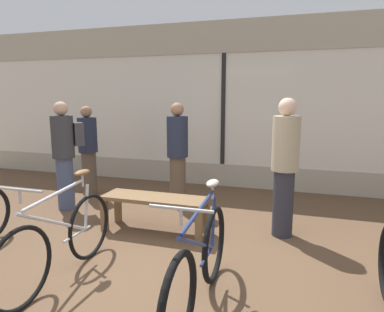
{
  "coord_description": "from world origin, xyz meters",
  "views": [
    {
      "loc": [
        1.45,
        -2.98,
        1.79
      ],
      "look_at": [
        0.0,
        1.6,
        0.95
      ],
      "focal_mm": 32.0,
      "sensor_mm": 36.0,
      "label": 1
    }
  ],
  "objects_px": {
    "display_bench": "(155,203)",
    "customer_by_window": "(285,165)",
    "bicycle_left": "(61,240)",
    "customer_mid_floor": "(65,152)",
    "customer_near_rack": "(178,153)",
    "bicycle_right": "(200,265)",
    "customer_near_bench": "(88,149)"
  },
  "relations": [
    {
      "from": "customer_by_window",
      "to": "customer_near_rack",
      "type": "bearing_deg",
      "value": 156.82
    },
    {
      "from": "display_bench",
      "to": "customer_near_bench",
      "type": "relative_size",
      "value": 0.86
    },
    {
      "from": "display_bench",
      "to": "customer_mid_floor",
      "type": "height_order",
      "value": "customer_mid_floor"
    },
    {
      "from": "bicycle_right",
      "to": "display_bench",
      "type": "bearing_deg",
      "value": 125.74
    },
    {
      "from": "bicycle_left",
      "to": "customer_mid_floor",
      "type": "distance_m",
      "value": 2.33
    },
    {
      "from": "customer_near_rack",
      "to": "bicycle_left",
      "type": "bearing_deg",
      "value": -97.12
    },
    {
      "from": "bicycle_left",
      "to": "customer_near_rack",
      "type": "bearing_deg",
      "value": 82.88
    },
    {
      "from": "bicycle_right",
      "to": "display_bench",
      "type": "height_order",
      "value": "bicycle_right"
    },
    {
      "from": "customer_near_rack",
      "to": "customer_near_bench",
      "type": "height_order",
      "value": "customer_near_rack"
    },
    {
      "from": "customer_near_bench",
      "to": "customer_by_window",
      "type": "bearing_deg",
      "value": -14.31
    },
    {
      "from": "customer_near_bench",
      "to": "bicycle_right",
      "type": "bearing_deg",
      "value": -43.15
    },
    {
      "from": "bicycle_left",
      "to": "customer_by_window",
      "type": "distance_m",
      "value": 2.74
    },
    {
      "from": "display_bench",
      "to": "customer_by_window",
      "type": "bearing_deg",
      "value": 13.55
    },
    {
      "from": "customer_near_bench",
      "to": "customer_mid_floor",
      "type": "bearing_deg",
      "value": -80.68
    },
    {
      "from": "display_bench",
      "to": "customer_near_rack",
      "type": "xyz_separation_m",
      "value": [
        -0.08,
        1.12,
        0.49
      ]
    },
    {
      "from": "bicycle_right",
      "to": "customer_mid_floor",
      "type": "bearing_deg",
      "value": 145.49
    },
    {
      "from": "bicycle_left",
      "to": "customer_near_rack",
      "type": "relative_size",
      "value": 1.02
    },
    {
      "from": "bicycle_right",
      "to": "display_bench",
      "type": "xyz_separation_m",
      "value": [
        -1.04,
        1.44,
        -0.01
      ]
    },
    {
      "from": "bicycle_right",
      "to": "display_bench",
      "type": "distance_m",
      "value": 1.78
    },
    {
      "from": "bicycle_left",
      "to": "customer_near_bench",
      "type": "xyz_separation_m",
      "value": [
        -1.47,
        2.66,
        0.44
      ]
    },
    {
      "from": "display_bench",
      "to": "customer_mid_floor",
      "type": "bearing_deg",
      "value": 165.05
    },
    {
      "from": "bicycle_left",
      "to": "bicycle_right",
      "type": "distance_m",
      "value": 1.44
    },
    {
      "from": "customer_mid_floor",
      "to": "bicycle_right",
      "type": "bearing_deg",
      "value": -34.51
    },
    {
      "from": "customer_near_rack",
      "to": "customer_mid_floor",
      "type": "bearing_deg",
      "value": -158.21
    },
    {
      "from": "bicycle_left",
      "to": "customer_near_rack",
      "type": "xyz_separation_m",
      "value": [
        0.31,
        2.5,
        0.48
      ]
    },
    {
      "from": "customer_near_bench",
      "to": "customer_near_rack",
      "type": "bearing_deg",
      "value": -5.11
    },
    {
      "from": "bicycle_right",
      "to": "customer_mid_floor",
      "type": "distance_m",
      "value": 3.4
    },
    {
      "from": "customer_near_rack",
      "to": "customer_by_window",
      "type": "height_order",
      "value": "customer_by_window"
    },
    {
      "from": "customer_mid_floor",
      "to": "customer_near_rack",
      "type": "bearing_deg",
      "value": 21.79
    },
    {
      "from": "customer_mid_floor",
      "to": "customer_near_bench",
      "type": "xyz_separation_m",
      "value": [
        -0.13,
        0.82,
        -0.08
      ]
    },
    {
      "from": "display_bench",
      "to": "customer_near_bench",
      "type": "height_order",
      "value": "customer_near_bench"
    },
    {
      "from": "customer_near_rack",
      "to": "customer_near_bench",
      "type": "xyz_separation_m",
      "value": [
        -1.78,
        0.16,
        -0.04
      ]
    }
  ]
}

